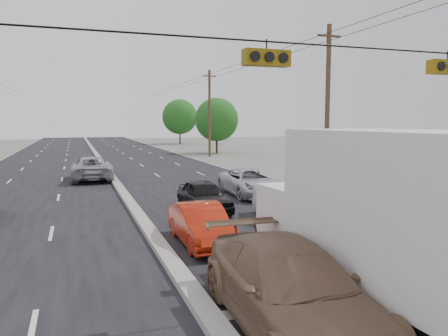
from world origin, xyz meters
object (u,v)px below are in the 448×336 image
Objects in this scene: red_sedan at (201,225)px; queue_car_a at (204,196)px; queue_car_d at (336,208)px; tan_sedan at (290,289)px; utility_pole_right_c at (210,113)px; box_truck at (391,220)px; utility_pole_right_b at (327,105)px; tree_right_far at (180,117)px; tree_right_mid at (217,120)px; oncoming_far at (92,168)px; queue_car_b at (286,205)px; queue_car_c at (251,183)px.

queue_car_a is at bearing 72.73° from red_sedan.
tan_sedan is at bearing -128.94° from queue_car_d.
utility_pole_right_c is 31.78m from queue_car_a.
tan_sedan is 1.40× the size of red_sedan.
box_truck reaches higher than queue_car_d.
utility_pole_right_b reaches higher than box_truck.
tree_right_mid is at bearing -92.29° from tree_right_far.
box_truck reaches higher than queue_car_a.
box_truck reaches higher than red_sedan.
queue_car_a is (-9.50, -30.00, -4.40)m from utility_pole_right_c.
tree_right_far is (3.50, 55.00, -0.15)m from utility_pole_right_b.
utility_pole_right_c reaches higher than red_sedan.
tree_right_mid is (2.50, 5.00, -0.77)m from utility_pole_right_c.
tree_right_mid is 25.03m from tree_right_far.
box_truck is at bearing -99.70° from tree_right_far.
box_truck is 7.70m from queue_car_d.
tree_right_mid is at bearing 85.24° from utility_pole_right_b.
box_truck is at bearing 102.98° from oncoming_far.
tree_right_mid is 1.25× the size of tan_sedan.
utility_pole_right_b is at bearing 25.01° from queue_car_a.
queue_car_d is (-7.98, -39.49, -3.59)m from tree_right_mid.
oncoming_far is (-2.80, 18.03, 0.15)m from red_sedan.
box_truck is 1.51× the size of queue_car_d.
utility_pole_right_b reaches higher than queue_car_b.
queue_car_d is (-8.98, -64.49, -4.21)m from tree_right_far.
tree_right_mid is (2.50, 30.00, -0.77)m from utility_pole_right_b.
tree_right_mid is 1.65× the size of queue_car_b.
oncoming_far reaches higher than queue_car_b.
red_sedan is 0.98× the size of queue_car_a.
tan_sedan is 24.52m from oncoming_far.
tree_right_mid reaches higher than red_sedan.
queue_car_d is at bearing -120.01° from utility_pole_right_b.
box_truck is 1.89× the size of queue_car_a.
utility_pole_right_b is at bearing -94.76° from tree_right_mid.
queue_car_d is (5.62, 0.63, 0.08)m from red_sedan.
queue_car_d is at bearing -97.93° from tree_right_far.
queue_car_d is at bearing 6.52° from red_sedan.
queue_car_d reaches higher than red_sedan.
tan_sedan is 1.32× the size of queue_car_b.
tree_right_far is at bearing 80.56° from tan_sedan.
tan_sedan reaches higher than queue_car_a.
tan_sedan reaches higher than queue_car_b.
queue_car_d is (-5.48, -9.49, -4.36)m from utility_pole_right_b.
queue_car_a is 0.96× the size of queue_car_b.
red_sedan is 18.25m from oncoming_far.
red_sedan is (0.00, 6.33, -0.16)m from tan_sedan.
queue_car_c is at bearing -99.37° from tree_right_far.
box_truck is 1.47× the size of queue_car_c.
tree_right_far is at bearing 82.04° from queue_car_d.
utility_pole_right_c is at bearing 75.09° from box_truck.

